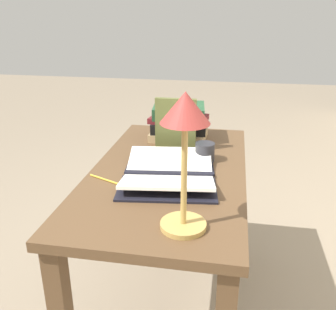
{
  "coord_description": "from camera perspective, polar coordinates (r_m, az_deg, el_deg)",
  "views": [
    {
      "loc": [
        1.38,
        0.24,
        1.38
      ],
      "look_at": [
        0.04,
        0.01,
        0.83
      ],
      "focal_mm": 40.0,
      "sensor_mm": 36.0,
      "label": 1
    }
  ],
  "objects": [
    {
      "name": "book_stack_tall",
      "position": [
        1.86,
        1.66,
        5.03
      ],
      "size": [
        0.23,
        0.29,
        0.17
      ],
      "color": "tan",
      "rests_on": "reading_desk"
    },
    {
      "name": "open_book",
      "position": [
        1.46,
        0.1,
        -2.75
      ],
      "size": [
        0.47,
        0.41,
        0.05
      ],
      "rotation": [
        0.0,
        0.0,
        0.12
      ],
      "color": "black",
      "rests_on": "reading_desk"
    },
    {
      "name": "book_standing_upright",
      "position": [
        1.7,
        1.16,
        4.61
      ],
      "size": [
        0.02,
        0.19,
        0.24
      ],
      "rotation": [
        0.0,
        0.0,
        0.01
      ],
      "color": "brown",
      "rests_on": "reading_desk"
    },
    {
      "name": "reading_desk",
      "position": [
        1.59,
        0.09,
        -6.4
      ],
      "size": [
        1.15,
        0.62,
        0.75
      ],
      "color": "brown",
      "rests_on": "ground_plane"
    },
    {
      "name": "reading_lamp",
      "position": [
        1.02,
        2.59,
        3.72
      ],
      "size": [
        0.14,
        0.14,
        0.42
      ],
      "color": "tan",
      "rests_on": "reading_desk"
    },
    {
      "name": "pencil",
      "position": [
        1.45,
        -9.36,
        -3.78
      ],
      "size": [
        0.08,
        0.16,
        0.01
      ],
      "rotation": [
        0.0,
        0.0,
        -0.43
      ],
      "color": "gold",
      "rests_on": "reading_desk"
    },
    {
      "name": "coffee_mug",
      "position": [
        1.61,
        5.64,
        0.48
      ],
      "size": [
        0.11,
        0.08,
        0.08
      ],
      "rotation": [
        0.0,
        0.0,
        3.28
      ],
      "color": "#28282D",
      "rests_on": "reading_desk"
    }
  ]
}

